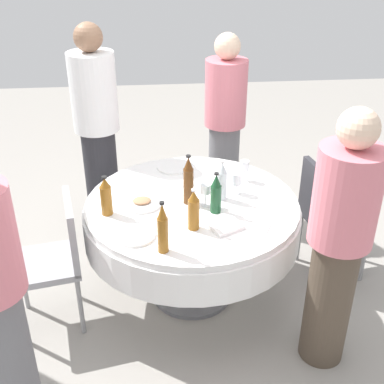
{
  "coord_description": "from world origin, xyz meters",
  "views": [
    {
      "loc": [
        0.25,
        2.72,
        2.32
      ],
      "look_at": [
        0.0,
        0.0,
        0.81
      ],
      "focal_mm": 46.57,
      "sensor_mm": 36.0,
      "label": 1
    }
  ],
  "objects": [
    {
      "name": "folded_napkin",
      "position": [
        -0.16,
        0.3,
        0.75
      ],
      "size": [
        0.24,
        0.24,
        0.02
      ],
      "primitive_type": "cube",
      "rotation": [
        0.0,
        0.0,
        0.47
      ],
      "color": "white",
      "rests_on": "dining_table"
    },
    {
      "name": "bottle_dark_green_right",
      "position": [
        -0.13,
        0.13,
        0.86
      ],
      "size": [
        0.07,
        0.07,
        0.27
      ],
      "color": "#194728",
      "rests_on": "dining_table"
    },
    {
      "name": "wine_glass_west",
      "position": [
        -0.08,
        0.05,
        0.85
      ],
      "size": [
        0.06,
        0.06,
        0.15
      ],
      "color": "white",
      "rests_on": "dining_table"
    },
    {
      "name": "person_right",
      "position": [
        -0.72,
        0.62,
        0.81
      ],
      "size": [
        0.34,
        0.34,
        1.56
      ],
      "rotation": [
        0.0,
        0.0,
        0.86
      ],
      "color": "#4C3F33",
      "rests_on": "ground_plane"
    },
    {
      "name": "person_north",
      "position": [
        -0.38,
        -1.13,
        0.81
      ],
      "size": [
        0.34,
        0.34,
        1.56
      ],
      "rotation": [
        0.0,
        0.0,
        2.82
      ],
      "color": "slate",
      "rests_on": "ground_plane"
    },
    {
      "name": "knife_front",
      "position": [
        -0.4,
        0.37,
        0.74
      ],
      "size": [
        0.1,
        0.17,
        0.0
      ],
      "primitive_type": "cube",
      "rotation": [
        0.0,
        0.0,
        1.09
      ],
      "color": "silver",
      "rests_on": "dining_table"
    },
    {
      "name": "bottle_brown_front",
      "position": [
        0.02,
        0.01,
        0.89
      ],
      "size": [
        0.07,
        0.07,
        0.33
      ],
      "color": "#593314",
      "rests_on": "dining_table"
    },
    {
      "name": "chair_rear",
      "position": [
        0.84,
        0.17,
        0.52
      ],
      "size": [
        0.47,
        0.47,
        0.87
      ],
      "rotation": [
        0.0,
        0.0,
        -1.37
      ],
      "color": "#99999E",
      "rests_on": "ground_plane"
    },
    {
      "name": "knife_north",
      "position": [
        0.01,
        -0.21,
        0.74
      ],
      "size": [
        0.18,
        0.04,
        0.0
      ],
      "primitive_type": "cube",
      "rotation": [
        0.0,
        0.0,
        3.26
      ],
      "color": "silver",
      "rests_on": "dining_table"
    },
    {
      "name": "plate_east",
      "position": [
        0.32,
        -0.0,
        0.75
      ],
      "size": [
        0.25,
        0.25,
        0.04
      ],
      "color": "white",
      "rests_on": "dining_table"
    },
    {
      "name": "person_inner",
      "position": [
        0.64,
        -0.85,
        0.89
      ],
      "size": [
        0.34,
        0.34,
        1.7
      ],
      "rotation": [
        0.0,
        0.0,
        3.79
      ],
      "color": "#26262B",
      "rests_on": "ground_plane"
    },
    {
      "name": "bottle_amber_inner",
      "position": [
        0.2,
        0.51,
        0.88
      ],
      "size": [
        0.06,
        0.06,
        0.31
      ],
      "color": "#8C5619",
      "rests_on": "dining_table"
    },
    {
      "name": "bottle_clear_west",
      "position": [
        -0.19,
        -0.02,
        0.86
      ],
      "size": [
        0.06,
        0.06,
        0.27
      ],
      "color": "silver",
      "rests_on": "dining_table"
    },
    {
      "name": "wine_glass_right",
      "position": [
        -0.3,
        -0.09,
        0.84
      ],
      "size": [
        0.07,
        0.07,
        0.14
      ],
      "color": "white",
      "rests_on": "dining_table"
    },
    {
      "name": "plate_mid",
      "position": [
        0.08,
        -0.5,
        0.75
      ],
      "size": [
        0.25,
        0.25,
        0.02
      ],
      "color": "white",
      "rests_on": "dining_table"
    },
    {
      "name": "wine_glass_south",
      "position": [
        -0.38,
        -0.26,
        0.84
      ],
      "size": [
        0.06,
        0.06,
        0.15
      ],
      "color": "white",
      "rests_on": "dining_table"
    },
    {
      "name": "chair_west",
      "position": [
        -0.96,
        -0.16,
        0.52
      ],
      "size": [
        0.46,
        0.46,
        0.87
      ],
      "rotation": [
        0.0,
        0.0,
        1.73
      ],
      "color": "#2D2D33",
      "rests_on": "ground_plane"
    },
    {
      "name": "dining_table",
      "position": [
        0.0,
        0.0,
        0.59
      ],
      "size": [
        1.38,
        1.38,
        0.74
      ],
      "color": "white",
      "rests_on": "ground_plane"
    },
    {
      "name": "knife_right",
      "position": [
        0.01,
        0.46,
        0.74
      ],
      "size": [
        0.05,
        0.18,
        0.0
      ],
      "primitive_type": "cube",
      "rotation": [
        0.0,
        0.0,
        4.51
      ],
      "color": "silver",
      "rests_on": "dining_table"
    },
    {
      "name": "ground_plane",
      "position": [
        0.0,
        0.0,
        0.0
      ],
      "size": [
        10.0,
        10.0,
        0.0
      ],
      "primitive_type": "plane",
      "color": "gray"
    },
    {
      "name": "plate_outer",
      "position": [
        0.35,
        0.36,
        0.75
      ],
      "size": [
        0.23,
        0.23,
        0.02
      ],
      "color": "white",
      "rests_on": "dining_table"
    },
    {
      "name": "bottle_amber_north",
      "position": [
        0.52,
        0.1,
        0.86
      ],
      "size": [
        0.07,
        0.07,
        0.26
      ],
      "color": "#8C5619",
      "rests_on": "dining_table"
    },
    {
      "name": "bottle_amber_south",
      "position": [
        0.02,
        0.31,
        0.86
      ],
      "size": [
        0.07,
        0.07,
        0.26
      ],
      "color": "#8C5619",
      "rests_on": "dining_table"
    }
  ]
}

